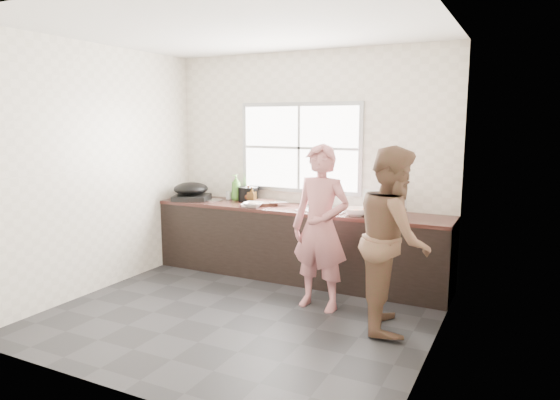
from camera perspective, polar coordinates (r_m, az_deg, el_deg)
The scene contains 30 objects.
floor at distance 5.04m, azimuth -4.46°, elevation -12.91°, with size 3.60×3.20×0.01m, color #252528.
ceiling at distance 4.75m, azimuth -4.88°, elevation 19.05°, with size 3.60×3.20×0.01m, color silver.
wall_back at distance 6.13m, azimuth 3.20°, elevation 4.09°, with size 3.60×0.01×2.70m, color silver.
wall_left at distance 5.85m, azimuth -19.96°, elevation 3.33°, with size 0.01×3.20×2.70m, color beige.
wall_right at distance 4.07m, azimuth 17.57°, elevation 1.19°, with size 0.01×3.20×2.70m, color beige.
wall_front at distance 3.45m, azimuth -18.67°, elevation -0.21°, with size 3.60×0.01×2.70m, color beige.
cabinet at distance 6.00m, azimuth 1.91°, elevation -5.12°, with size 3.60×0.62×0.82m, color black.
countertop at distance 5.91m, azimuth 1.93°, elevation -1.07°, with size 3.60×0.64×0.04m, color #351A15.
sink at distance 5.77m, azimuth 5.09°, elevation -1.10°, with size 0.55×0.45×0.02m, color silver.
faucet at distance 5.93m, azimuth 5.83°, elevation 0.59°, with size 0.02×0.02×0.30m, color silver.
window_frame at distance 6.14m, azimuth 2.30°, elevation 5.98°, with size 1.60×0.05×1.10m, color #9EA0A5.
window_glazing at distance 6.12m, azimuth 2.20°, elevation 5.97°, with size 1.50×0.01×1.00m, color white.
woman at distance 4.98m, azimuth 4.65°, elevation -3.78°, with size 0.57×0.37×1.55m, color #CA797C.
person_side at distance 4.60m, azimuth 12.84°, elevation -4.31°, with size 0.81×0.63×1.66m, color brown.
cutting_board at distance 6.14m, azimuth -2.01°, elevation -0.31°, with size 0.39×0.39×0.04m, color black.
cleaver at distance 6.02m, azimuth -0.11°, elevation -0.26°, with size 0.21×0.11×0.01m, color silver.
bowl_mince at distance 5.93m, azimuth -3.10°, elevation -0.56°, with size 0.23×0.23×0.06m, color silver.
bowl_crabs at distance 5.47m, azimuth 8.67°, elevation -1.43°, with size 0.21×0.21×0.07m, color white.
bowl_held at distance 5.56m, azimuth 4.47°, elevation -1.22°, with size 0.18×0.18×0.06m, color white.
black_pot at distance 6.39m, azimuth -3.66°, elevation 0.69°, with size 0.25×0.25×0.18m, color black.
plate_food at distance 6.06m, azimuth -3.51°, elevation -0.56°, with size 0.22×0.22×0.02m, color white.
bottle_green at distance 6.48m, azimuth -5.04°, elevation 1.46°, with size 0.13×0.13×0.33m, color #46862C.
bottle_brown_tall at distance 6.25m, azimuth -3.23°, elevation 0.53°, with size 0.08×0.09×0.19m, color #3C260F.
bottle_brown_short at distance 6.34m, azimuth -3.64°, elevation 0.66°, with size 0.15×0.15×0.19m, color #432010.
glass_jar at distance 6.56m, azimuth -5.88°, elevation 0.54°, with size 0.07×0.07×0.10m, color #B9BFC0.
burner at distance 6.59m, azimuth -10.05°, elevation 0.30°, with size 0.43×0.43×0.06m, color black.
wok at distance 6.58m, azimuth -10.15°, elevation 1.27°, with size 0.44×0.44×0.17m, color black.
dish_rack at distance 5.51m, azimuth 11.87°, elevation -0.28°, with size 0.38×0.27×0.29m, color white.
pot_lid_left at distance 6.77m, azimuth -9.05°, elevation 0.34°, with size 0.25×0.25×0.01m, color #B8BABF.
pot_lid_right at distance 6.49m, azimuth -7.63°, elevation -0.00°, with size 0.24×0.24×0.01m, color #B9BBC0.
Camera 1 is at (2.44, -3.99, 1.88)m, focal length 32.00 mm.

